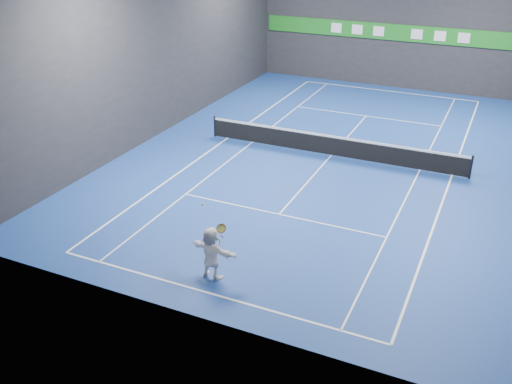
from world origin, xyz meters
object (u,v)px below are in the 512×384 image
at_px(player, 211,253).
at_px(tennis_racket, 221,230).
at_px(tennis_net, 332,145).
at_px(tennis_ball, 202,205).

xyz_separation_m(player, tennis_racket, (0.34, 0.05, 0.86)).
bearing_deg(tennis_net, tennis_ball, -93.45).
relative_size(player, tennis_racket, 2.27).
height_order(player, tennis_ball, tennis_ball).
bearing_deg(tennis_racket, player, -171.93).
xyz_separation_m(player, tennis_ball, (-0.33, 0.15, 1.53)).
xyz_separation_m(tennis_ball, tennis_racket, (0.67, -0.11, -0.67)).
distance_m(tennis_ball, tennis_racket, 0.96).
height_order(player, tennis_net, player).
height_order(tennis_ball, tennis_net, tennis_ball).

